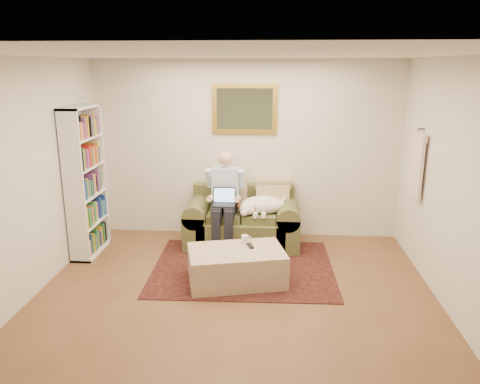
# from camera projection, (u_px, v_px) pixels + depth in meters

# --- Properties ---
(room_shell) EXTENTS (4.51, 5.00, 2.61)m
(room_shell) POSITION_uv_depth(u_px,v_px,m) (233.00, 186.00, 4.81)
(room_shell) COLOR brown
(room_shell) RESTS_ON ground
(rug) EXTENTS (2.32, 1.88, 0.01)m
(rug) POSITION_uv_depth(u_px,v_px,m) (243.00, 267.00, 5.99)
(rug) COLOR black
(rug) RESTS_ON room_shell
(sofa) EXTENTS (1.61, 0.82, 0.97)m
(sofa) POSITION_uv_depth(u_px,v_px,m) (242.00, 225.00, 6.72)
(sofa) COLOR brown
(sofa) RESTS_ON room_shell
(seated_man) EXTENTS (0.53, 0.76, 1.36)m
(seated_man) POSITION_uv_depth(u_px,v_px,m) (224.00, 201.00, 6.49)
(seated_man) COLOR #8CABD8
(seated_man) RESTS_ON sofa
(laptop) EXTENTS (0.31, 0.25, 0.23)m
(laptop) POSITION_uv_depth(u_px,v_px,m) (224.00, 200.00, 6.42)
(laptop) COLOR black
(laptop) RESTS_ON seated_man
(sleeping_dog) EXTENTS (0.66, 0.42, 0.25)m
(sleeping_dog) POSITION_uv_depth(u_px,v_px,m) (263.00, 205.00, 6.53)
(sleeping_dog) COLOR white
(sleeping_dog) RESTS_ON sofa
(ottoman) EXTENTS (1.25, 0.95, 0.40)m
(ottoman) POSITION_uv_depth(u_px,v_px,m) (236.00, 266.00, 5.55)
(ottoman) COLOR tan
(ottoman) RESTS_ON room_shell
(coffee_mug) EXTENTS (0.08, 0.08, 0.10)m
(coffee_mug) POSITION_uv_depth(u_px,v_px,m) (245.00, 239.00, 5.71)
(coffee_mug) COLOR white
(coffee_mug) RESTS_ON ottoman
(tv_remote) EXTENTS (0.10, 0.16, 0.02)m
(tv_remote) POSITION_uv_depth(u_px,v_px,m) (250.00, 246.00, 5.60)
(tv_remote) COLOR black
(tv_remote) RESTS_ON ottoman
(bookshelf) EXTENTS (0.28, 0.80, 2.00)m
(bookshelf) POSITION_uv_depth(u_px,v_px,m) (85.00, 182.00, 6.24)
(bookshelf) COLOR white
(bookshelf) RESTS_ON room_shell
(wall_mirror) EXTENTS (0.94, 0.04, 0.72)m
(wall_mirror) POSITION_uv_depth(u_px,v_px,m) (245.00, 109.00, 6.69)
(wall_mirror) COLOR gold
(wall_mirror) RESTS_ON room_shell
(hanging_shirt) EXTENTS (0.06, 0.52, 0.90)m
(hanging_shirt) POSITION_uv_depth(u_px,v_px,m) (416.00, 161.00, 5.84)
(hanging_shirt) COLOR #FEDED2
(hanging_shirt) RESTS_ON room_shell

